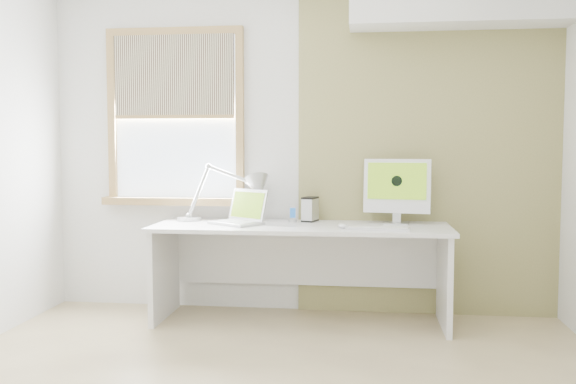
% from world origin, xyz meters
% --- Properties ---
extents(room, '(4.04, 3.54, 2.64)m').
position_xyz_m(room, '(0.00, 0.00, 1.30)').
color(room, tan).
rests_on(room, ground).
extents(accent_wall, '(2.00, 0.02, 2.60)m').
position_xyz_m(accent_wall, '(1.00, 1.74, 1.30)').
color(accent_wall, olive).
rests_on(accent_wall, room).
extents(window, '(1.20, 0.14, 1.42)m').
position_xyz_m(window, '(-1.00, 1.71, 1.54)').
color(window, olive).
rests_on(window, room).
extents(desk, '(2.20, 0.70, 0.73)m').
position_xyz_m(desk, '(0.05, 1.44, 0.53)').
color(desk, silver).
rests_on(desk, room).
extents(desk_lamp, '(0.81, 0.32, 0.45)m').
position_xyz_m(desk_lamp, '(-0.40, 1.58, 0.97)').
color(desk_lamp, '#B5B8BA').
rests_on(desk_lamp, desk).
extents(laptop, '(0.47, 0.45, 0.26)m').
position_xyz_m(laptop, '(-0.40, 1.42, 0.79)').
color(laptop, '#B5B8BA').
rests_on(laptop, desk).
extents(phone_dock, '(0.08, 0.08, 0.12)m').
position_xyz_m(phone_dock, '(-0.03, 1.57, 0.76)').
color(phone_dock, '#B5B8BA').
rests_on(phone_dock, desk).
extents(external_drive, '(0.13, 0.17, 0.19)m').
position_xyz_m(external_drive, '(0.10, 1.62, 0.83)').
color(external_drive, '#B5B8BA').
rests_on(external_drive, desk).
extents(imac, '(0.50, 0.19, 0.49)m').
position_xyz_m(imac, '(0.76, 1.56, 1.00)').
color(imac, '#B5B8BA').
rests_on(imac, desk).
extents(keyboard, '(0.45, 0.17, 0.02)m').
position_xyz_m(keyboard, '(0.62, 1.19, 0.74)').
color(keyboard, white).
rests_on(keyboard, desk).
extents(mouse, '(0.10, 0.12, 0.03)m').
position_xyz_m(mouse, '(0.37, 1.25, 0.75)').
color(mouse, white).
rests_on(mouse, desk).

